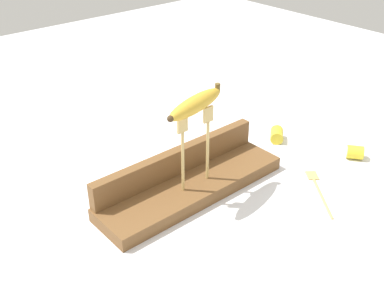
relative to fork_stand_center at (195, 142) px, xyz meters
The scene contains 8 objects.
ground_plane 0.14m from the fork_stand_center, 90.00° to the left, with size 3.00×3.00×0.00m, color silver.
wooden_board 0.13m from the fork_stand_center, 90.00° to the left, with size 0.47×0.13×0.03m, color brown.
board_backstop 0.10m from the fork_stand_center, 90.00° to the left, with size 0.46×0.02×0.06m, color brown.
fork_stand_center is the anchor object (origin of this frame).
banana_raised_center 0.09m from the fork_stand_center, 166.80° to the right, with size 0.18×0.08×0.04m.
fork_fallen_near 0.32m from the fork_stand_center, 35.00° to the right, with size 0.13×0.16×0.01m.
banana_chunk_near 0.47m from the fork_stand_center, 19.19° to the right, with size 0.05×0.05×0.04m.
banana_chunk_far 0.37m from the fork_stand_center, ahead, with size 0.06×0.06×0.04m.
Camera 1 is at (-0.59, -0.69, 0.65)m, focal length 44.36 mm.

